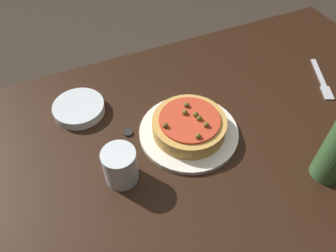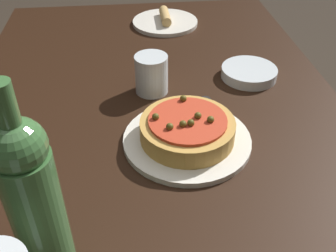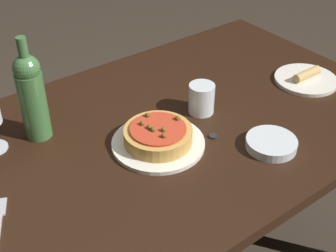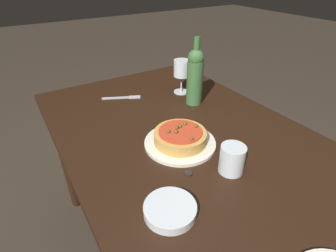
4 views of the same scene
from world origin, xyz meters
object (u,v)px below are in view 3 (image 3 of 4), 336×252
side_bowl (271,143)px  side_plate (306,79)px  dining_table (157,154)px  dinner_plate (158,143)px  water_cup (202,99)px  pizza (158,135)px  wine_bottle (32,95)px  bottle_cap (213,136)px

side_bowl → side_plate: 0.40m
dining_table → dinner_plate: (0.03, 0.06, 0.09)m
water_cup → side_plate: (-0.40, 0.07, -0.04)m
dining_table → pizza: pizza is taller
dining_table → wine_bottle: size_ratio=5.06×
pizza → wine_bottle: 0.35m
dinner_plate → side_plate: size_ratio=1.23×
dining_table → pizza: bearing=58.7°
water_cup → side_bowl: size_ratio=0.66×
pizza → water_cup: water_cup is taller
pizza → water_cup: 0.21m
dining_table → bottle_cap: (-0.11, 0.12, 0.09)m
wine_bottle → bottle_cap: bearing=141.7°
dinner_plate → wine_bottle: 0.36m
water_cup → bottle_cap: 0.14m
water_cup → bottle_cap: size_ratio=3.81×
dining_table → side_plate: (-0.56, 0.07, 0.10)m
dinner_plate → bottle_cap: dinner_plate is taller
wine_bottle → side_plate: wine_bottle is taller
water_cup → side_plate: size_ratio=0.44×
pizza → dinner_plate: bearing=88.4°
bottle_cap → wine_bottle: bearing=-38.3°
dining_table → side_bowl: bearing=129.6°
dinner_plate → pizza: pizza is taller
pizza → side_plate: 0.60m
dinner_plate → water_cup: bearing=-165.7°
dinner_plate → wine_bottle: size_ratio=0.85×
wine_bottle → side_bowl: 0.65m
dining_table → wine_bottle: 0.39m
dinner_plate → pizza: bearing=-91.6°
pizza → bottle_cap: (-0.14, 0.06, -0.03)m
side_bowl → water_cup: bearing=-80.9°
water_cup → side_plate: bearing=170.3°
dinner_plate → side_plate: bearing=178.3°
water_cup → side_bowl: 0.25m
wine_bottle → side_plate: bearing=163.0°
bottle_cap → dinner_plate: bearing=-24.2°
wine_bottle → pizza: bearing=135.2°
dining_table → dinner_plate: dinner_plate is taller
dining_table → water_cup: bearing=178.5°
pizza → side_bowl: bearing=141.1°
dining_table → pizza: (0.03, 0.06, 0.12)m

